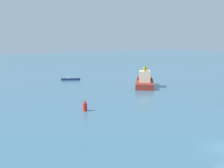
{
  "coord_description": "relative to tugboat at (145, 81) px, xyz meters",
  "views": [
    {
      "loc": [
        -25.85,
        -16.19,
        11.37
      ],
      "look_at": [
        10.2,
        36.19,
        1.2
      ],
      "focal_mm": 45.31,
      "sensor_mm": 36.0,
      "label": 1
    }
  ],
  "objects": [
    {
      "name": "fishing_skiff",
      "position": [
        -9.73,
        20.26,
        -1.03
      ],
      "size": [
        4.92,
        3.48,
        1.01
      ],
      "color": "navy",
      "rests_on": "ground"
    },
    {
      "name": "tugboat",
      "position": [
        0.0,
        0.0,
        0.0
      ],
      "size": [
        9.58,
        10.16,
        5.12
      ],
      "color": "maroon",
      "rests_on": "ground"
    },
    {
      "name": "channel_buoy_red",
      "position": [
        -22.96,
        -11.96,
        -0.5
      ],
      "size": [
        0.7,
        0.7,
        1.9
      ],
      "color": "red",
      "rests_on": "ground"
    }
  ]
}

